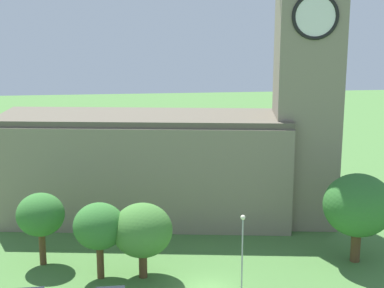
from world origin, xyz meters
name	(u,v)px	position (x,y,z in m)	size (l,w,h in m)	color
ground_plane	(192,228)	(0.00, 15.00, 0.00)	(200.00, 200.00, 0.00)	#477538
church	(192,141)	(0.38, 17.92, 9.53)	(39.77, 14.30, 33.90)	gray
streetlamp_west_mid	(242,241)	(2.92, -0.74, 4.77)	(0.44, 0.44, 7.17)	#9EA0A5
tree_churchyard	(358,205)	(15.27, 4.46, 5.82)	(6.83, 6.83, 8.94)	brown
tree_by_tower	(142,231)	(-5.76, 2.98, 4.63)	(5.58, 5.58, 7.17)	brown
tree_riverside_west	(99,227)	(-9.71, 3.21, 5.08)	(4.78, 4.78, 7.28)	brown
tree_riverside_east	(41,215)	(-15.48, 6.87, 5.08)	(4.66, 4.66, 7.23)	brown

